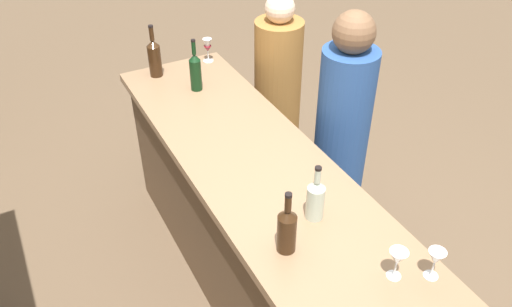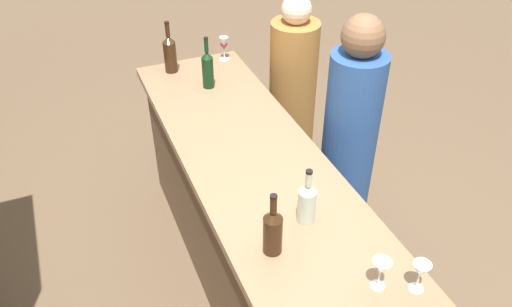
% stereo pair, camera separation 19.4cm
% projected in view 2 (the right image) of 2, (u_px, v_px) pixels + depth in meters
% --- Properties ---
extents(ground_plane, '(12.00, 12.00, 0.00)m').
position_uv_depth(ground_plane, '(256.00, 287.00, 3.15)').
color(ground_plane, brown).
extents(bar_counter, '(2.46, 0.68, 0.96)m').
position_uv_depth(bar_counter, '(256.00, 230.00, 2.86)').
color(bar_counter, brown).
rests_on(bar_counter, ground).
extents(wine_bottle_leftmost_amber_brown, '(0.08, 0.08, 0.30)m').
position_uv_depth(wine_bottle_leftmost_amber_brown, '(273.00, 231.00, 2.03)').
color(wine_bottle_leftmost_amber_brown, '#331E0F').
rests_on(wine_bottle_leftmost_amber_brown, bar_counter).
extents(wine_bottle_second_left_clear_pale, '(0.08, 0.08, 0.27)m').
position_uv_depth(wine_bottle_second_left_clear_pale, '(307.00, 202.00, 2.18)').
color(wine_bottle_second_left_clear_pale, '#B7C6B2').
rests_on(wine_bottle_second_left_clear_pale, bar_counter).
extents(wine_bottle_center_dark_green, '(0.07, 0.07, 0.33)m').
position_uv_depth(wine_bottle_center_dark_green, '(208.00, 69.00, 3.11)').
color(wine_bottle_center_dark_green, black).
rests_on(wine_bottle_center_dark_green, bar_counter).
extents(wine_bottle_second_right_amber_brown, '(0.08, 0.08, 0.34)m').
position_uv_depth(wine_bottle_second_right_amber_brown, '(170.00, 53.00, 3.27)').
color(wine_bottle_second_right_amber_brown, '#331E0F').
rests_on(wine_bottle_second_right_amber_brown, bar_counter).
extents(wine_glass_near_left, '(0.07, 0.07, 0.14)m').
position_uv_depth(wine_glass_near_left, '(421.00, 271.00, 1.88)').
color(wine_glass_near_left, white).
rests_on(wine_glass_near_left, bar_counter).
extents(wine_glass_near_center, '(0.07, 0.07, 0.16)m').
position_uv_depth(wine_glass_near_center, '(224.00, 45.00, 3.42)').
color(wine_glass_near_center, white).
rests_on(wine_glass_near_center, bar_counter).
extents(wine_glass_near_right, '(0.07, 0.07, 0.14)m').
position_uv_depth(wine_glass_near_right, '(381.00, 268.00, 1.89)').
color(wine_glass_near_right, white).
rests_on(wine_glass_near_right, bar_counter).
extents(person_left_guest, '(0.41, 0.41, 1.58)m').
position_uv_depth(person_left_guest, '(348.00, 152.00, 3.01)').
color(person_left_guest, '#284C8C').
rests_on(person_left_guest, ground).
extents(person_center_guest, '(0.39, 0.39, 1.43)m').
position_uv_depth(person_center_guest, '(292.00, 103.00, 3.61)').
color(person_center_guest, '#9E6B33').
rests_on(person_center_guest, ground).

